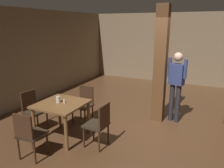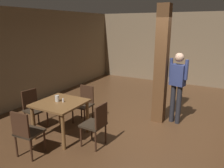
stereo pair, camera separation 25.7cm
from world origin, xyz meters
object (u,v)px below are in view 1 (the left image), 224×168
at_px(chair_west, 33,108).
at_px(napkin_cup, 58,99).
at_px(chair_north, 84,103).
at_px(chair_east, 99,123).
at_px(standing_person, 176,82).
at_px(salt_shaker, 64,101).
at_px(chair_south, 29,133).
at_px(dining_table, 62,109).

height_order(chair_west, napkin_cup, napkin_cup).
xyz_separation_m(chair_west, chair_north, (0.84, 0.83, 0.00)).
xyz_separation_m(chair_east, standing_person, (1.10, 1.86, 0.50)).
bearing_deg(napkin_cup, salt_shaker, 10.68).
relative_size(chair_west, napkin_cup, 6.73).
relative_size(chair_east, salt_shaker, 10.98).
bearing_deg(chair_east, salt_shaker, 178.13).
bearing_deg(chair_west, napkin_cup, -0.73).
xyz_separation_m(chair_north, chair_south, (-0.03, -1.73, 0.00)).
bearing_deg(standing_person, napkin_cup, -138.10).
bearing_deg(chair_east, napkin_cup, 179.91).
distance_m(chair_east, salt_shaker, 0.89).
bearing_deg(salt_shaker, chair_south, -95.00).
height_order(chair_west, salt_shaker, chair_west).
bearing_deg(standing_person, salt_shaker, -136.56).
xyz_separation_m(chair_west, standing_person, (2.82, 1.84, 0.50)).
xyz_separation_m(chair_east, napkin_cup, (-0.97, 0.00, 0.34)).
xyz_separation_m(chair_north, salt_shaker, (0.05, -0.81, 0.31)).
height_order(napkin_cup, salt_shaker, napkin_cup).
relative_size(dining_table, chair_south, 1.06).
bearing_deg(chair_west, chair_east, -0.37).
height_order(dining_table, chair_west, chair_west).
distance_m(chair_east, chair_north, 1.22).
xyz_separation_m(napkin_cup, salt_shaker, (0.14, 0.03, -0.03)).
relative_size(chair_north, standing_person, 0.52).
bearing_deg(chair_west, dining_table, -0.91).
bearing_deg(dining_table, chair_south, -91.39).
bearing_deg(chair_north, chair_west, -135.57).
bearing_deg(chair_south, chair_north, 88.93).
xyz_separation_m(napkin_cup, standing_person, (2.07, 1.85, 0.16)).
height_order(chair_east, salt_shaker, chair_east).
distance_m(chair_west, standing_person, 3.41).
relative_size(chair_east, chair_south, 1.00).
relative_size(dining_table, napkin_cup, 7.13).
relative_size(chair_south, napkin_cup, 6.73).
distance_m(chair_east, chair_west, 1.73).
bearing_deg(standing_person, chair_east, -120.58).
bearing_deg(chair_west, chair_north, 44.43).
height_order(dining_table, salt_shaker, salt_shaker).
bearing_deg(chair_south, chair_west, 131.95).
bearing_deg(salt_shaker, dining_table, -153.52).
bearing_deg(chair_east, chair_west, 179.63).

